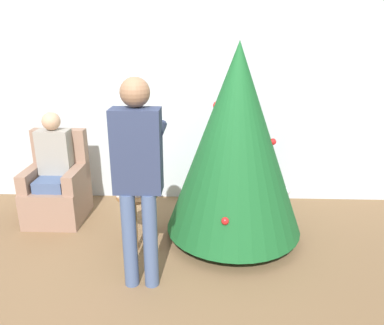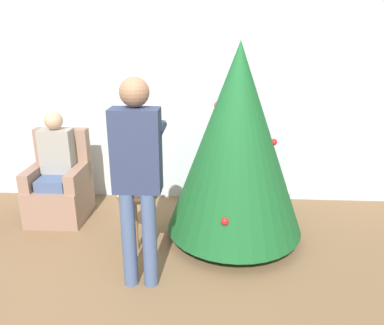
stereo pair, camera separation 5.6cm
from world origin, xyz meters
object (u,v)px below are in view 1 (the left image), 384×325
at_px(christmas_tree, 236,141).
at_px(armchair, 58,189).
at_px(side_stool, 137,202).
at_px(person_seated, 54,163).
at_px(person_standing, 138,168).

xyz_separation_m(christmas_tree, armchair, (-1.99, 0.38, -0.70)).
relative_size(armchair, side_stool, 1.83).
relative_size(christmas_tree, side_stool, 3.63).
height_order(person_seated, person_standing, person_standing).
distance_m(person_seated, side_stool, 1.16).
bearing_deg(armchair, side_stool, -27.92).
distance_m(armchair, person_standing, 1.78).
bearing_deg(person_standing, christmas_tree, 43.27).
xyz_separation_m(person_standing, side_stool, (-0.14, 0.62, -0.58)).
height_order(person_standing, side_stool, person_standing).
bearing_deg(person_standing, armchair, 134.96).
bearing_deg(side_stool, armchair, 152.08).
bearing_deg(armchair, christmas_tree, -10.94).
xyz_separation_m(christmas_tree, person_seated, (-1.99, 0.35, -0.38)).
bearing_deg(christmas_tree, person_seated, 169.88).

